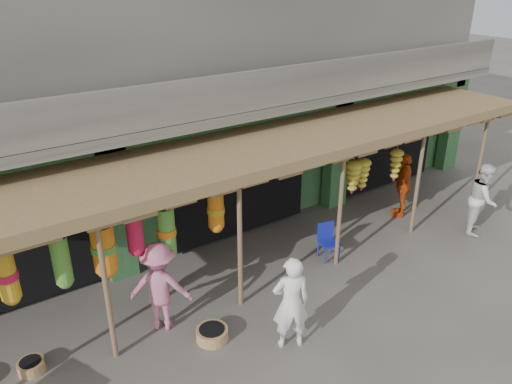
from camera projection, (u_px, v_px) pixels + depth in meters
ground at (295, 274)px, 10.59m from camera, size 80.00×80.00×0.00m
building at (180, 76)px, 12.83m from camera, size 16.40×6.80×7.00m
awning at (267, 150)px, 10.04m from camera, size 14.00×2.70×2.79m
blue_chair at (328, 239)px, 11.02m from camera, size 0.47×0.48×0.83m
basket_mid at (212, 334)px, 8.68m from camera, size 0.64×0.64×0.22m
basket_right at (31, 366)px, 8.00m from camera, size 0.56×0.56×0.19m
person_front at (291, 303)px, 8.26m from camera, size 0.74×0.64×1.73m
person_right at (483, 199)px, 11.93m from camera, size 1.07×1.00×1.77m
person_vendor at (403, 185)px, 12.76m from camera, size 1.01×0.98×1.69m
person_shopper at (160, 287)px, 8.71m from camera, size 1.26×1.17×1.70m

